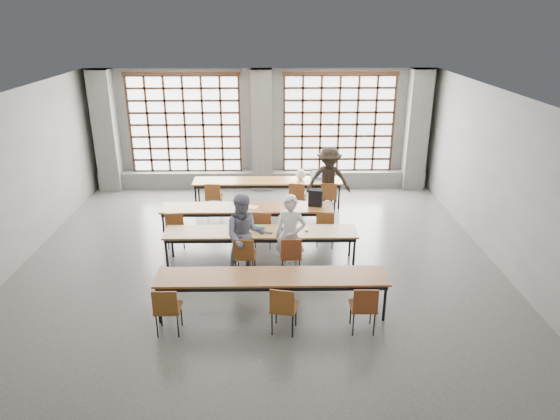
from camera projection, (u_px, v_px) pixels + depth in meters
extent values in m
plane|color=#4E4E4C|center=(258.00, 271.00, 10.24)|extent=(11.00, 11.00, 0.00)
plane|color=silver|center=(255.00, 99.00, 8.95)|extent=(11.00, 11.00, 0.00)
plane|color=#62625F|center=(262.00, 129.00, 14.71)|extent=(10.00, 0.00, 10.00)
plane|color=#62625F|center=(240.00, 395.00, 4.48)|extent=(10.00, 0.00, 10.00)
plane|color=#62625F|center=(515.00, 190.00, 9.67)|extent=(0.00, 11.00, 11.00)
cube|color=#5B5B58|center=(106.00, 132.00, 14.38)|extent=(0.60, 0.55, 3.50)
cube|color=#5B5B58|center=(262.00, 131.00, 14.45)|extent=(0.60, 0.55, 3.50)
cube|color=#5B5B58|center=(416.00, 131.00, 14.51)|extent=(0.60, 0.55, 3.50)
cube|color=white|center=(185.00, 124.00, 14.60)|extent=(3.20, 0.02, 2.80)
cube|color=black|center=(185.00, 125.00, 14.53)|extent=(3.20, 0.05, 2.80)
cube|color=black|center=(188.00, 173.00, 15.06)|extent=(3.32, 0.07, 0.10)
cube|color=black|center=(181.00, 74.00, 13.99)|extent=(3.32, 0.07, 0.10)
cube|color=white|center=(338.00, 124.00, 14.67)|extent=(3.20, 0.02, 2.80)
cube|color=black|center=(339.00, 124.00, 14.59)|extent=(3.20, 0.05, 2.80)
cube|color=black|center=(337.00, 172.00, 15.13)|extent=(3.32, 0.07, 0.10)
cube|color=black|center=(341.00, 73.00, 14.06)|extent=(3.32, 0.07, 0.10)
cube|color=#5B5B58|center=(263.00, 179.00, 15.07)|extent=(9.80, 0.35, 0.50)
cube|color=brown|center=(267.00, 181.00, 13.49)|extent=(4.00, 0.70, 0.04)
cube|color=black|center=(267.00, 183.00, 13.51)|extent=(3.90, 0.64, 0.08)
cylinder|color=black|center=(196.00, 198.00, 13.32)|extent=(0.05, 0.05, 0.69)
cylinder|color=black|center=(199.00, 190.00, 13.86)|extent=(0.05, 0.05, 0.69)
cylinder|color=black|center=(339.00, 197.00, 13.38)|extent=(0.05, 0.05, 0.69)
cylinder|color=black|center=(336.00, 190.00, 13.92)|extent=(0.05, 0.05, 0.69)
cube|color=brown|center=(247.00, 208.00, 11.64)|extent=(4.00, 0.70, 0.04)
cube|color=black|center=(247.00, 210.00, 11.66)|extent=(3.90, 0.64, 0.08)
cylinder|color=black|center=(164.00, 227.00, 11.48)|extent=(0.05, 0.05, 0.69)
cylinder|color=black|center=(168.00, 218.00, 12.02)|extent=(0.05, 0.05, 0.69)
cylinder|color=black|center=(330.00, 226.00, 11.53)|extent=(0.05, 0.05, 0.69)
cylinder|color=black|center=(327.00, 217.00, 12.07)|extent=(0.05, 0.05, 0.69)
cube|color=brown|center=(261.00, 232.00, 10.35)|extent=(4.00, 0.70, 0.04)
cube|color=black|center=(261.00, 235.00, 10.37)|extent=(3.90, 0.64, 0.08)
cylinder|color=black|center=(167.00, 255.00, 10.19)|extent=(0.05, 0.05, 0.69)
cylinder|color=black|center=(172.00, 242.00, 10.73)|extent=(0.05, 0.05, 0.69)
cylinder|color=black|center=(354.00, 253.00, 10.24)|extent=(0.05, 0.05, 0.69)
cylinder|color=black|center=(350.00, 241.00, 10.78)|extent=(0.05, 0.05, 0.69)
cube|color=brown|center=(272.00, 277.00, 8.60)|extent=(4.00, 0.70, 0.04)
cube|color=black|center=(272.00, 280.00, 8.62)|extent=(3.90, 0.64, 0.08)
cylinder|color=black|center=(159.00, 305.00, 8.44)|extent=(0.05, 0.05, 0.69)
cylinder|color=black|center=(165.00, 287.00, 8.97)|extent=(0.05, 0.05, 0.69)
cylinder|color=black|center=(385.00, 303.00, 8.49)|extent=(0.05, 0.05, 0.69)
cylinder|color=black|center=(378.00, 286.00, 9.03)|extent=(0.05, 0.05, 0.69)
cube|color=brown|center=(214.00, 197.00, 13.05)|extent=(0.43, 0.43, 0.04)
cube|color=brown|center=(212.00, 191.00, 12.78)|extent=(0.40, 0.04, 0.40)
cylinder|color=black|center=(214.00, 205.00, 13.13)|extent=(0.02, 0.02, 0.45)
cube|color=brown|center=(298.00, 197.00, 13.08)|extent=(0.50, 0.50, 0.04)
cube|color=brown|center=(297.00, 191.00, 12.82)|extent=(0.40, 0.12, 0.40)
cylinder|color=black|center=(298.00, 205.00, 13.17)|extent=(0.02, 0.02, 0.45)
cube|color=brown|center=(328.00, 197.00, 13.09)|extent=(0.45, 0.45, 0.04)
cube|color=brown|center=(329.00, 191.00, 12.82)|extent=(0.40, 0.06, 0.40)
cylinder|color=black|center=(328.00, 205.00, 13.18)|extent=(0.02, 0.02, 0.45)
cube|color=maroon|center=(175.00, 228.00, 11.20)|extent=(0.49, 0.49, 0.04)
cube|color=maroon|center=(174.00, 222.00, 10.93)|extent=(0.40, 0.10, 0.40)
cylinder|color=black|center=(176.00, 237.00, 11.28)|extent=(0.02, 0.02, 0.45)
cube|color=brown|center=(264.00, 227.00, 11.23)|extent=(0.49, 0.49, 0.04)
cube|color=brown|center=(262.00, 221.00, 10.96)|extent=(0.40, 0.11, 0.40)
cylinder|color=black|center=(264.00, 236.00, 11.31)|extent=(0.02, 0.02, 0.45)
cube|color=brown|center=(326.00, 227.00, 11.25)|extent=(0.51, 0.51, 0.04)
cube|color=brown|center=(325.00, 221.00, 10.98)|extent=(0.40, 0.12, 0.40)
cylinder|color=black|center=(326.00, 236.00, 11.33)|extent=(0.02, 0.02, 0.45)
cube|color=brown|center=(245.00, 255.00, 9.93)|extent=(0.45, 0.45, 0.04)
cube|color=brown|center=(244.00, 249.00, 9.66)|extent=(0.40, 0.06, 0.40)
cylinder|color=black|center=(246.00, 265.00, 10.01)|extent=(0.02, 0.02, 0.45)
cube|color=brown|center=(290.00, 255.00, 9.95)|extent=(0.44, 0.44, 0.04)
cube|color=brown|center=(291.00, 249.00, 9.67)|extent=(0.40, 0.05, 0.40)
cylinder|color=black|center=(290.00, 265.00, 10.03)|extent=(0.02, 0.02, 0.45)
cube|color=brown|center=(168.00, 308.00, 8.16)|extent=(0.42, 0.42, 0.04)
cube|color=brown|center=(165.00, 303.00, 7.89)|extent=(0.40, 0.03, 0.40)
cylinder|color=black|center=(169.00, 320.00, 8.24)|extent=(0.02, 0.02, 0.45)
cube|color=brown|center=(284.00, 307.00, 8.19)|extent=(0.50, 0.50, 0.04)
cube|color=brown|center=(282.00, 301.00, 7.92)|extent=(0.40, 0.11, 0.40)
cylinder|color=black|center=(284.00, 319.00, 8.27)|extent=(0.02, 0.02, 0.45)
cube|color=brown|center=(363.00, 306.00, 8.21)|extent=(0.43, 0.43, 0.04)
cube|color=brown|center=(366.00, 301.00, 7.93)|extent=(0.40, 0.04, 0.40)
cylinder|color=black|center=(362.00, 318.00, 8.29)|extent=(0.02, 0.02, 0.45)
imported|color=silver|center=(290.00, 236.00, 9.85)|extent=(0.70, 0.55, 1.69)
imported|color=navy|center=(245.00, 236.00, 9.83)|extent=(0.91, 0.76, 1.71)
imported|color=black|center=(329.00, 180.00, 12.98)|extent=(1.15, 0.67, 1.78)
cube|color=#BABABF|center=(287.00, 229.00, 10.39)|extent=(0.36, 0.27, 0.02)
cube|color=black|center=(287.00, 229.00, 10.38)|extent=(0.30, 0.19, 0.00)
cube|color=#BABABF|center=(287.00, 222.00, 10.48)|extent=(0.36, 0.07, 0.26)
cube|color=#93C5FF|center=(287.00, 223.00, 10.48)|extent=(0.31, 0.05, 0.21)
cube|color=#ABACB0|center=(317.00, 179.00, 13.54)|extent=(0.38, 0.29, 0.02)
cube|color=black|center=(317.00, 179.00, 13.53)|extent=(0.32, 0.21, 0.00)
cube|color=#ABACB0|center=(317.00, 173.00, 13.63)|extent=(0.36, 0.10, 0.26)
cube|color=#83B0E3|center=(317.00, 174.00, 13.62)|extent=(0.31, 0.08, 0.21)
ellipsoid|color=white|center=(306.00, 230.00, 10.33)|extent=(0.11, 0.09, 0.04)
cube|color=green|center=(258.00, 228.00, 10.40)|extent=(0.26, 0.12, 0.09)
cube|color=black|center=(269.00, 233.00, 10.25)|extent=(0.14, 0.07, 0.01)
cube|color=white|center=(234.00, 208.00, 11.58)|extent=(0.31, 0.24, 0.00)
cube|color=white|center=(251.00, 207.00, 11.63)|extent=(0.35, 0.29, 0.00)
cube|color=black|center=(316.00, 198.00, 11.63)|extent=(0.36, 0.27, 0.40)
ellipsoid|color=white|center=(301.00, 174.00, 13.49)|extent=(0.27, 0.22, 0.29)
cube|color=maroon|center=(168.00, 305.00, 8.14)|extent=(0.21, 0.13, 0.06)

